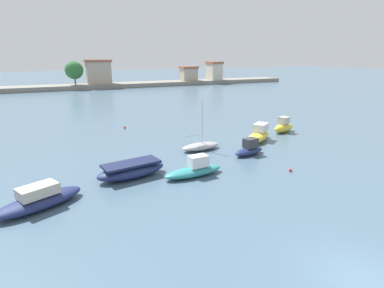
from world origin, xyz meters
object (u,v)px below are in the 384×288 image
moored_boat_5 (259,135)px  moored_boat_6 (284,127)px  moored_boat_4 (249,149)px  mooring_buoy_0 (125,127)px  mooring_buoy_1 (290,170)px  moored_boat_1 (132,170)px  moored_boat_0 (39,200)px  moored_boat_2 (194,170)px  moored_boat_3 (201,146)px

moored_boat_5 → moored_boat_6: (5.18, 1.99, 0.03)m
moored_boat_4 → mooring_buoy_0: bearing=106.1°
moored_boat_5 → mooring_buoy_1: size_ratio=19.24×
moored_boat_1 → moored_boat_4: bearing=-5.5°
moored_boat_5 → mooring_buoy_0: bearing=100.0°
moored_boat_0 → moored_boat_5: moored_boat_5 is taller
moored_boat_2 → moored_boat_1: bearing=154.5°
moored_boat_3 → moored_boat_6: moored_boat_3 is taller
moored_boat_3 → moored_boat_4: bearing=-48.7°
moored_boat_0 → moored_boat_5: 22.41m
moored_boat_1 → moored_boat_4: size_ratio=1.61×
moored_boat_1 → mooring_buoy_1: bearing=-29.0°
moored_boat_2 → moored_boat_4: (6.89, 2.54, 0.05)m
moored_boat_5 → moored_boat_2: bearing=175.7°
moored_boat_2 → moored_boat_4: 7.35m
moored_boat_6 → mooring_buoy_0: size_ratio=12.01×
moored_boat_1 → moored_boat_2: size_ratio=1.14×
moored_boat_4 → moored_boat_5: (3.71, 3.54, 0.11)m
moored_boat_1 → moored_boat_3: moored_boat_3 is taller
moored_boat_2 → moored_boat_5: (10.60, 6.08, 0.17)m
moored_boat_2 → mooring_buoy_0: 18.26m
mooring_buoy_0 → mooring_buoy_1: 22.36m
moored_boat_1 → moored_boat_6: (20.22, 6.31, 0.13)m
moored_boat_1 → moored_boat_6: moored_boat_6 is taller
moored_boat_3 → mooring_buoy_0: (-4.65, 12.38, -0.23)m
moored_boat_3 → moored_boat_0: bearing=-159.9°
moored_boat_0 → moored_boat_1: (6.32, 2.47, 0.03)m
moored_boat_0 → moored_boat_5: size_ratio=1.12×
moored_boat_4 → mooring_buoy_1: moored_boat_4 is taller
mooring_buoy_0 → moored_boat_5: bearing=-45.9°
moored_boat_4 → moored_boat_3: bearing=124.8°
moored_boat_2 → moored_boat_4: size_ratio=1.41×
mooring_buoy_1 → moored_boat_1: bearing=160.4°
moored_boat_3 → mooring_buoy_0: moored_boat_3 is taller
moored_boat_1 → moored_boat_4: 11.36m
moored_boat_0 → moored_boat_3: (14.24, 6.55, -0.16)m
moored_boat_4 → mooring_buoy_1: size_ratio=13.42×
moored_boat_2 → mooring_buoy_0: moored_boat_2 is taller
moored_boat_5 → mooring_buoy_0: size_ratio=16.91×
moored_boat_3 → moored_boat_5: bearing=-2.7°
mooring_buoy_0 → moored_boat_4: bearing=-62.8°
moored_boat_5 → mooring_buoy_0: moored_boat_5 is taller
moored_boat_5 → moored_boat_6: 5.55m
moored_boat_1 → mooring_buoy_0: (3.27, 16.46, -0.42)m
moored_boat_2 → moored_boat_5: 12.22m
moored_boat_2 → moored_boat_6: size_ratio=1.38×
moored_boat_4 → mooring_buoy_1: (0.48, -4.98, -0.43)m
moored_boat_2 → mooring_buoy_1: size_ratio=18.89×
moored_boat_0 → moored_boat_4: bearing=-14.1°
moored_boat_4 → moored_boat_6: moored_boat_6 is taller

